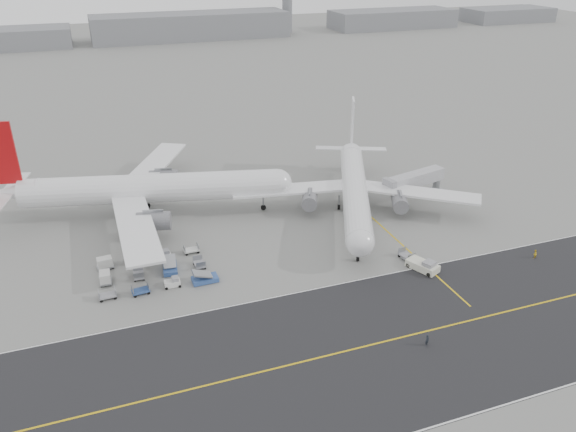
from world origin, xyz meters
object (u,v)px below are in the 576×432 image
object	(u,v)px
control_tower	(287,4)
ground_crew_b	(535,254)
airliner_b	(354,188)
pushback_tug	(423,266)
jet_bridge	(415,180)
ground_crew_a	(427,340)
airliner_a	(145,189)

from	to	relation	value
control_tower	ground_crew_b	distance (m)	276.28
airliner_b	pushback_tug	xyz separation A→B (m)	(0.97, -25.70, -4.35)
jet_bridge	airliner_b	bearing A→B (deg)	169.88
control_tower	ground_crew_a	size ratio (longest dim) A/B	17.08
airliner_a	ground_crew_b	xyz separation A→B (m)	(63.33, -41.25, -5.22)
pushback_tug	jet_bridge	world-z (taller)	jet_bridge
airliner_b	ground_crew_a	xyz separation A→B (m)	(-9.49, -43.42, -4.30)
ground_crew_b	ground_crew_a	bearing A→B (deg)	21.22
airliner_b	pushback_tug	bearing A→B (deg)	-64.28
control_tower	airliner_b	bearing A→B (deg)	-106.57
jet_bridge	ground_crew_b	bearing A→B (deg)	-90.18
airliner_b	ground_crew_a	distance (m)	44.65
pushback_tug	ground_crew_a	bearing A→B (deg)	-144.51
airliner_b	jet_bridge	xyz separation A→B (m)	(15.07, 0.86, -0.85)
pushback_tug	ground_crew_b	size ratio (longest dim) A/B	4.48
pushback_tug	ground_crew_b	distance (m)	21.33
control_tower	airliner_a	distance (m)	256.65
ground_crew_a	ground_crew_b	world-z (taller)	ground_crew_a
control_tower	pushback_tug	bearing A→B (deg)	-104.87
airliner_a	pushback_tug	xyz separation A→B (m)	(42.25, -38.01, -5.17)
control_tower	airliner_b	size ratio (longest dim) A/B	0.63
jet_bridge	ground_crew_a	xyz separation A→B (m)	(-24.55, -44.28, -3.45)
control_tower	pushback_tug	xyz separation A→B (m)	(-71.15, -268.03, -15.39)
pushback_tug	jet_bridge	bearing A→B (deg)	38.07
control_tower	ground_crew_a	xyz separation A→B (m)	(-81.60, -285.74, -15.34)
control_tower	ground_crew_a	world-z (taller)	control_tower
control_tower	jet_bridge	xyz separation A→B (m)	(-57.05, -241.47, -11.89)
jet_bridge	ground_crew_a	world-z (taller)	jet_bridge
jet_bridge	ground_crew_a	size ratio (longest dim) A/B	9.16
ground_crew_a	pushback_tug	bearing A→B (deg)	34.55
airliner_a	pushback_tug	world-z (taller)	airliner_a
control_tower	airliner_a	xyz separation A→B (m)	(-113.40, -230.02, -10.23)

